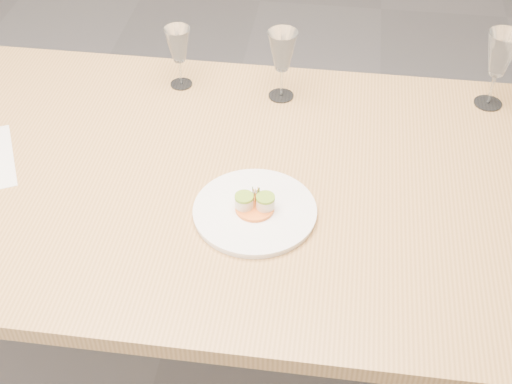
# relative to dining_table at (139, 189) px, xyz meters

# --- Properties ---
(ground) EXTENTS (7.00, 7.00, 0.00)m
(ground) POSITION_rel_dining_table_xyz_m (0.00, 0.00, -0.68)
(ground) COLOR slate
(ground) RESTS_ON ground
(dining_table) EXTENTS (2.40, 1.00, 0.75)m
(dining_table) POSITION_rel_dining_table_xyz_m (0.00, 0.00, 0.00)
(dining_table) COLOR tan
(dining_table) RESTS_ON ground
(dinner_plate) EXTENTS (0.28, 0.28, 0.07)m
(dinner_plate) POSITION_rel_dining_table_xyz_m (0.31, -0.12, 0.08)
(dinner_plate) COLOR white
(dinner_plate) RESTS_ON dining_table
(wine_glass_1) EXTENTS (0.07, 0.07, 0.18)m
(wine_glass_1) POSITION_rel_dining_table_xyz_m (0.03, 0.37, 0.19)
(wine_glass_1) COLOR white
(wine_glass_1) RESTS_ON dining_table
(wine_glass_2) EXTENTS (0.08, 0.08, 0.20)m
(wine_glass_2) POSITION_rel_dining_table_xyz_m (0.32, 0.35, 0.21)
(wine_glass_2) COLOR white
(wine_glass_2) RESTS_ON dining_table
(wine_glass_3) EXTENTS (0.09, 0.09, 0.21)m
(wine_glass_3) POSITION_rel_dining_table_xyz_m (0.88, 0.39, 0.22)
(wine_glass_3) COLOR white
(wine_glass_3) RESTS_ON dining_table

